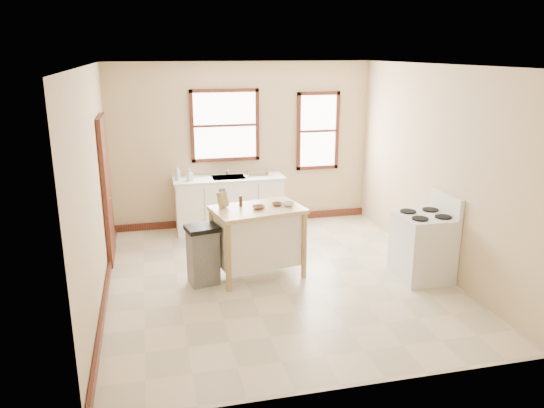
{
  "coord_description": "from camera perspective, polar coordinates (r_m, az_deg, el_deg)",
  "views": [
    {
      "loc": [
        -1.59,
        -6.41,
        2.98
      ],
      "look_at": [
        0.02,
        0.4,
        0.94
      ],
      "focal_mm": 35.0,
      "sensor_mm": 36.0,
      "label": 1
    }
  ],
  "objects": [
    {
      "name": "pepper_grinder",
      "position": [
        7.08,
        -3.39,
        0.31
      ],
      "size": [
        0.06,
        0.06,
        0.15
      ],
      "primitive_type": "cylinder",
      "rotation": [
        0.0,
        0.0,
        0.57
      ],
      "color": "#401F11",
      "rests_on": "kitchen_island"
    },
    {
      "name": "faucet",
      "position": [
        9.1,
        -4.88,
        3.83
      ],
      "size": [
        0.03,
        0.03,
        0.22
      ],
      "primitive_type": "cylinder",
      "color": "silver",
      "rests_on": "sink_counter"
    },
    {
      "name": "gas_stove",
      "position": [
        7.36,
        15.98,
        -3.42
      ],
      "size": [
        0.72,
        0.72,
        1.16
      ],
      "primitive_type": null,
      "color": "silver",
      "rests_on": "ground"
    },
    {
      "name": "ceiling",
      "position": [
        6.61,
        0.62,
        14.71
      ],
      "size": [
        5.0,
        5.0,
        0.0
      ],
      "primitive_type": "plane",
      "rotation": [
        3.14,
        0.0,
        0.0
      ],
      "color": "white",
      "rests_on": "ground"
    },
    {
      "name": "kitchen_island",
      "position": [
        7.19,
        -1.53,
        -4.08
      ],
      "size": [
        1.29,
        0.95,
        0.96
      ],
      "primitive_type": null,
      "rotation": [
        0.0,
        0.0,
        0.19
      ],
      "color": "#D9C07F",
      "rests_on": "ground"
    },
    {
      "name": "bowl_a",
      "position": [
        6.98,
        -1.45,
        -0.36
      ],
      "size": [
        0.2,
        0.2,
        0.04
      ],
      "primitive_type": "imported",
      "rotation": [
        0.0,
        0.0,
        0.22
      ],
      "color": "brown",
      "rests_on": "kitchen_island"
    },
    {
      "name": "dish_rack",
      "position": [
        9.03,
        -1.64,
        3.37
      ],
      "size": [
        0.43,
        0.36,
        0.09
      ],
      "primitive_type": null,
      "rotation": [
        0.0,
        0.0,
        -0.25
      ],
      "color": "silver",
      "rests_on": "sink_counter"
    },
    {
      "name": "soap_bottle_a",
      "position": [
        8.84,
        -10.16,
        3.35
      ],
      "size": [
        0.12,
        0.12,
        0.25
      ],
      "primitive_type": "imported",
      "rotation": [
        0.0,
        0.0,
        0.3
      ],
      "color": "#B2B2B2",
      "rests_on": "sink_counter"
    },
    {
      "name": "wall_left",
      "position": [
        6.64,
        -18.63,
        1.64
      ],
      "size": [
        0.04,
        5.0,
        2.8
      ],
      "primitive_type": "cube",
      "color": "tan",
      "rests_on": "ground"
    },
    {
      "name": "sink_counter",
      "position": [
        9.07,
        -4.62,
        0.08
      ],
      "size": [
        1.86,
        0.62,
        0.92
      ],
      "primitive_type": null,
      "color": "white",
      "rests_on": "ground"
    },
    {
      "name": "trash_bin",
      "position": [
        7.02,
        -7.42,
        -5.46
      ],
      "size": [
        0.47,
        0.42,
        0.79
      ],
      "primitive_type": null,
      "rotation": [
        0.0,
        0.0,
        0.2
      ],
      "color": "slate",
      "rests_on": "ground"
    },
    {
      "name": "bowl_c",
      "position": [
        7.12,
        1.79,
        -0.0
      ],
      "size": [
        0.16,
        0.16,
        0.05
      ],
      "primitive_type": "imported",
      "rotation": [
        0.0,
        0.0,
        -0.02
      ],
      "color": "silver",
      "rests_on": "kitchen_island"
    },
    {
      "name": "soap_bottle_b",
      "position": [
        8.76,
        -8.82,
        3.12
      ],
      "size": [
        0.11,
        0.11,
        0.19
      ],
      "primitive_type": "imported",
      "rotation": [
        0.0,
        0.0,
        0.41
      ],
      "color": "#B2B2B2",
      "rests_on": "sink_counter"
    },
    {
      "name": "baseboard_back",
      "position": [
        9.49,
        -3.03,
        -1.68
      ],
      "size": [
        4.5,
        0.04,
        0.12
      ],
      "primitive_type": "cube",
      "color": "#3E1711",
      "rests_on": "ground"
    },
    {
      "name": "wall_back",
      "position": [
        9.19,
        -3.18,
        6.34
      ],
      "size": [
        4.5,
        0.04,
        2.8
      ],
      "primitive_type": "cube",
      "color": "tan",
      "rests_on": "ground"
    },
    {
      "name": "door_left",
      "position": [
        7.98,
        -17.37,
        1.51
      ],
      "size": [
        0.06,
        0.9,
        2.1
      ],
      "primitive_type": "cube",
      "color": "#3E1711",
      "rests_on": "ground"
    },
    {
      "name": "floor",
      "position": [
        7.25,
        0.55,
        -8.0
      ],
      "size": [
        5.0,
        5.0,
        0.0
      ],
      "primitive_type": "plane",
      "color": "#BFB597",
      "rests_on": "ground"
    },
    {
      "name": "bowl_b",
      "position": [
        7.14,
        0.56,
        -0.01
      ],
      "size": [
        0.19,
        0.19,
        0.04
      ],
      "primitive_type": "imported",
      "rotation": [
        0.0,
        0.0,
        0.43
      ],
      "color": "brown",
      "rests_on": "kitchen_island"
    },
    {
      "name": "knife_block",
      "position": [
        7.05,
        -5.33,
        0.41
      ],
      "size": [
        0.14,
        0.14,
        0.2
      ],
      "primitive_type": null,
      "rotation": [
        0.0,
        0.0,
        0.57
      ],
      "color": "tan",
      "rests_on": "kitchen_island"
    },
    {
      "name": "baseboard_left",
      "position": [
        7.08,
        -17.4,
        -8.9
      ],
      "size": [
        0.04,
        5.0,
        0.12
      ],
      "primitive_type": "cube",
      "color": "#3E1711",
      "rests_on": "ground"
    },
    {
      "name": "window_main",
      "position": [
        9.07,
        -5.08,
        8.41
      ],
      "size": [
        1.17,
        0.06,
        1.22
      ],
      "primitive_type": null,
      "color": "#3E1711",
      "rests_on": "wall_back"
    },
    {
      "name": "wall_right",
      "position": [
        7.64,
        17.22,
        3.6
      ],
      "size": [
        0.04,
        5.0,
        2.8
      ],
      "primitive_type": "cube",
      "color": "tan",
      "rests_on": "ground"
    },
    {
      "name": "window_side",
      "position": [
        9.47,
        4.96,
        7.83
      ],
      "size": [
        0.77,
        0.06,
        1.37
      ],
      "primitive_type": null,
      "color": "#3E1711",
      "rests_on": "wall_back"
    }
  ]
}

